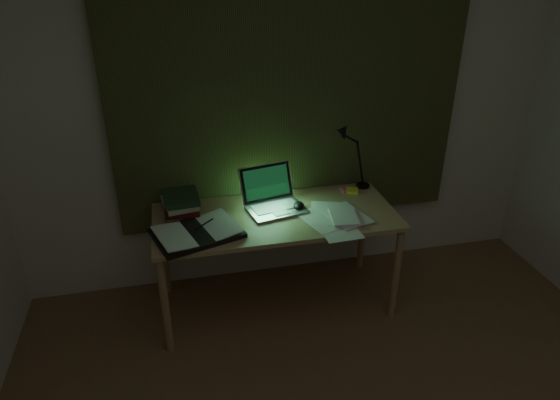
# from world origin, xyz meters

# --- Properties ---
(wall_back) EXTENTS (3.50, 0.00, 2.50)m
(wall_back) POSITION_xyz_m (0.00, 2.00, 1.25)
(wall_back) COLOR silver
(wall_back) RESTS_ON ground
(curtain) EXTENTS (2.20, 0.06, 2.00)m
(curtain) POSITION_xyz_m (0.00, 1.96, 1.45)
(curtain) COLOR #30381C
(curtain) RESTS_ON wall_back
(desk) EXTENTS (1.45, 0.63, 0.66)m
(desk) POSITION_xyz_m (-0.17, 1.60, 0.33)
(desk) COLOR tan
(desk) RESTS_ON floor
(laptop) EXTENTS (0.41, 0.44, 0.24)m
(laptop) POSITION_xyz_m (-0.16, 1.65, 0.78)
(laptop) COLOR silver
(laptop) RESTS_ON desk
(open_textbook) EXTENTS (0.54, 0.45, 0.04)m
(open_textbook) POSITION_xyz_m (-0.65, 1.47, 0.68)
(open_textbook) COLOR silver
(open_textbook) RESTS_ON desk
(book_stack) EXTENTS (0.20, 0.24, 0.13)m
(book_stack) POSITION_xyz_m (-0.72, 1.74, 0.72)
(book_stack) COLOR silver
(book_stack) RESTS_ON desk
(loose_papers) EXTENTS (0.44, 0.45, 0.02)m
(loose_papers) POSITION_xyz_m (0.16, 1.49, 0.67)
(loose_papers) COLOR silver
(loose_papers) RESTS_ON desk
(mouse) EXTENTS (0.09, 0.12, 0.04)m
(mouse) POSITION_xyz_m (-0.02, 1.65, 0.68)
(mouse) COLOR black
(mouse) RESTS_ON desk
(sticky_yellow) EXTENTS (0.10, 0.10, 0.02)m
(sticky_yellow) POSITION_xyz_m (0.38, 1.80, 0.67)
(sticky_yellow) COLOR yellow
(sticky_yellow) RESTS_ON desk
(sticky_pink) EXTENTS (0.08, 0.08, 0.01)m
(sticky_pink) POSITION_xyz_m (0.35, 1.82, 0.67)
(sticky_pink) COLOR #F05D7D
(sticky_pink) RESTS_ON desk
(desk_lamp) EXTENTS (0.35, 0.29, 0.48)m
(desk_lamp) POSITION_xyz_m (0.48, 1.86, 0.90)
(desk_lamp) COLOR black
(desk_lamp) RESTS_ON desk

